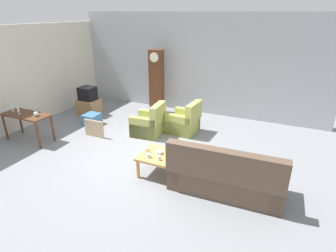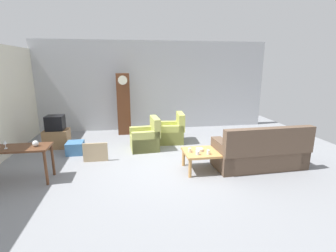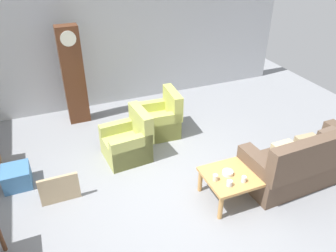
{
  "view_description": "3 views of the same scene",
  "coord_description": "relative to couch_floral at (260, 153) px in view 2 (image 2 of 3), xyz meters",
  "views": [
    {
      "loc": [
        2.82,
        -4.9,
        3.2
      ],
      "look_at": [
        0.32,
        0.6,
        0.63
      ],
      "focal_mm": 28.89,
      "sensor_mm": 36.0,
      "label": 1
    },
    {
      "loc": [
        -0.95,
        -5.59,
        2.36
      ],
      "look_at": [
        0.05,
        0.8,
        0.76
      ],
      "focal_mm": 26.42,
      "sensor_mm": 36.0,
      "label": 2
    },
    {
      "loc": [
        -1.74,
        -3.73,
        3.67
      ],
      "look_at": [
        0.14,
        0.88,
        0.68
      ],
      "focal_mm": 35.14,
      "sensor_mm": 36.0,
      "label": 3
    }
  ],
  "objects": [
    {
      "name": "glass_dome_cloche",
      "position": [
        -4.89,
        0.1,
        0.46
      ],
      "size": [
        0.12,
        0.12,
        0.12
      ],
      "primitive_type": "sphere",
      "color": "silver",
      "rests_on": "console_table_dark"
    },
    {
      "name": "console_table_dark",
      "position": [
        -5.28,
        0.09,
        0.29
      ],
      "size": [
        1.3,
        0.56,
        0.75
      ],
      "color": "#56331E",
      "rests_on": "ground_plane"
    },
    {
      "name": "tv_crt",
      "position": [
        -5.12,
        2.31,
        0.38
      ],
      "size": [
        0.48,
        0.44,
        0.42
      ],
      "primitive_type": "cube",
      "color": "black",
      "rests_on": "tv_stand_cabinet"
    },
    {
      "name": "cup_cream_tall",
      "position": [
        -1.68,
        0.06,
        0.15
      ],
      "size": [
        0.08,
        0.08,
        0.1
      ],
      "primitive_type": "cylinder",
      "color": "beige",
      "rests_on": "coffee_table_wood"
    },
    {
      "name": "tv_stand_cabinet",
      "position": [
        -5.12,
        2.31,
        -0.09
      ],
      "size": [
        0.68,
        0.52,
        0.53
      ],
      "primitive_type": "cube",
      "color": "#997047",
      "rests_on": "ground_plane"
    },
    {
      "name": "wine_glass_short",
      "position": [
        -5.42,
        0.02,
        0.51
      ],
      "size": [
        0.07,
        0.07,
        0.18
      ],
      "color": "silver",
      "rests_on": "console_table_dark"
    },
    {
      "name": "couch_floral",
      "position": [
        0.0,
        0.0,
        0.0
      ],
      "size": [
        2.13,
        0.96,
        1.04
      ],
      "color": "brown",
      "rests_on": "ground_plane"
    },
    {
      "name": "cup_white_porcelain",
      "position": [
        -1.31,
        -0.13,
        0.15
      ],
      "size": [
        0.07,
        0.07,
        0.1
      ],
      "primitive_type": "cylinder",
      "color": "white",
      "rests_on": "coffee_table_wood"
    },
    {
      "name": "cup_blue_rimmed",
      "position": [
        -1.55,
        -0.13,
        0.15
      ],
      "size": [
        0.08,
        0.08,
        0.09
      ],
      "primitive_type": "cylinder",
      "color": "silver",
      "rests_on": "coffee_table_wood"
    },
    {
      "name": "grandfather_clock",
      "position": [
        -3.17,
        3.48,
        0.7
      ],
      "size": [
        0.44,
        0.3,
        2.09
      ],
      "color": "#562D19",
      "rests_on": "ground_plane"
    },
    {
      "name": "armchair_olive_far",
      "position": [
        -1.71,
        2.29,
        -0.05
      ],
      "size": [
        0.84,
        0.81,
        0.92
      ],
      "color": "#B4B957",
      "rests_on": "ground_plane"
    },
    {
      "name": "garage_door_wall",
      "position": [
        -2.03,
        4.15,
        1.24
      ],
      "size": [
        8.4,
        0.16,
        3.2
      ],
      "primitive_type": "cube",
      "color": "#ADAFB5",
      "rests_on": "ground_plane"
    },
    {
      "name": "storage_box_blue",
      "position": [
        -4.48,
        1.66,
        -0.19
      ],
      "size": [
        0.43,
        0.47,
        0.33
      ],
      "primitive_type": "cube",
      "color": "teal",
      "rests_on": "ground_plane"
    },
    {
      "name": "coffee_table_wood",
      "position": [
        -1.32,
        0.07,
        0.04
      ],
      "size": [
        0.96,
        0.76,
        0.46
      ],
      "color": "tan",
      "rests_on": "ground_plane"
    },
    {
      "name": "framed_picture_leaning",
      "position": [
        -3.86,
        0.99,
        -0.12
      ],
      "size": [
        0.6,
        0.05,
        0.48
      ],
      "primitive_type": "cube",
      "color": "tan",
      "rests_on": "ground_plane"
    },
    {
      "name": "armchair_olive_near",
      "position": [
        -2.55,
        1.74,
        -0.05
      ],
      "size": [
        0.85,
        0.82,
        0.92
      ],
      "color": "tan",
      "rests_on": "ground_plane"
    },
    {
      "name": "ground_plane",
      "position": [
        -2.03,
        0.55,
        -0.36
      ],
      "size": [
        10.4,
        10.4,
        0.0
      ],
      "primitive_type": "plane",
      "color": "gray"
    },
    {
      "name": "bowl_white_stacked",
      "position": [
        -1.44,
        0.1,
        0.13
      ],
      "size": [
        0.17,
        0.17,
        0.06
      ],
      "primitive_type": "cylinder",
      "color": "white",
      "rests_on": "coffee_table_wood"
    }
  ]
}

